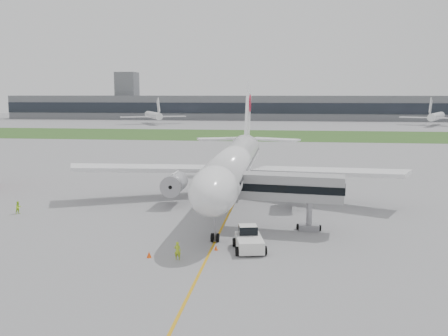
# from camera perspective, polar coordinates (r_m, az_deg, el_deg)

# --- Properties ---
(ground) EXTENTS (600.00, 600.00, 0.00)m
(ground) POSITION_cam_1_polar(r_m,az_deg,el_deg) (66.97, 0.82, -4.71)
(ground) COLOR #97979A
(ground) RESTS_ON ground
(apron_markings) EXTENTS (70.00, 70.00, 0.04)m
(apron_markings) POSITION_cam_1_polar(r_m,az_deg,el_deg) (62.15, 0.30, -5.76)
(apron_markings) COLOR #CF9312
(apron_markings) RESTS_ON ground
(grass_strip) EXTENTS (600.00, 50.00, 0.02)m
(grass_strip) POSITION_cam_1_polar(r_m,az_deg,el_deg) (185.56, 5.00, 3.76)
(grass_strip) COLOR #305821
(grass_strip) RESTS_ON ground
(terminal_building) EXTENTS (320.00, 22.30, 14.00)m
(terminal_building) POSITION_cam_1_polar(r_m,az_deg,el_deg) (294.86, 5.89, 6.87)
(terminal_building) COLOR slate
(terminal_building) RESTS_ON ground
(control_tower) EXTENTS (12.00, 12.00, 56.00)m
(control_tower) POSITION_cam_1_polar(r_m,az_deg,el_deg) (312.70, -10.92, 5.57)
(control_tower) COLOR slate
(control_tower) RESTS_ON ground
(airliner) EXTENTS (48.13, 53.95, 17.88)m
(airliner) POSITION_cam_1_polar(r_m,az_deg,el_deg) (70.70, 1.28, 0.66)
(airliner) COLOR white
(airliner) RESTS_ON ground
(pushback_tug) EXTENTS (3.69, 4.81, 2.25)m
(pushback_tug) POSITION_cam_1_polar(r_m,az_deg,el_deg) (49.83, 2.86, -8.16)
(pushback_tug) COLOR white
(pushback_tug) RESTS_ON ground
(jet_bridge) EXTENTS (14.40, 4.61, 6.58)m
(jet_bridge) POSITION_cam_1_polar(r_m,az_deg,el_deg) (56.38, 5.96, -2.22)
(jet_bridge) COLOR #979799
(jet_bridge) RESTS_ON ground
(safety_cone_left) EXTENTS (0.45, 0.45, 0.62)m
(safety_cone_left) POSITION_cam_1_polar(r_m,az_deg,el_deg) (48.17, -8.57, -9.74)
(safety_cone_left) COLOR #FF4D0D
(safety_cone_left) RESTS_ON ground
(safety_cone_right) EXTENTS (0.37, 0.37, 0.51)m
(safety_cone_right) POSITION_cam_1_polar(r_m,az_deg,el_deg) (49.84, -0.92, -9.09)
(safety_cone_right) COLOR #FF4D0D
(safety_cone_right) RESTS_ON ground
(ground_crew_near) EXTENTS (0.64, 0.43, 1.74)m
(ground_crew_near) POSITION_cam_1_polar(r_m,az_deg,el_deg) (47.09, -5.34, -9.40)
(ground_crew_near) COLOR #A7C721
(ground_crew_near) RESTS_ON ground
(ground_crew_far) EXTENTS (0.92, 0.99, 1.63)m
(ground_crew_far) POSITION_cam_1_polar(r_m,az_deg,el_deg) (69.45, -22.45, -4.19)
(ground_crew_far) COLOR #BBF428
(ground_crew_far) RESTS_ON ground
(distant_aircraft_left) EXTENTS (42.45, 40.72, 12.59)m
(distant_aircraft_left) POSITION_cam_1_polar(r_m,az_deg,el_deg) (255.56, -8.07, 5.01)
(distant_aircraft_left) COLOR white
(distant_aircraft_left) RESTS_ON ground
(distant_aircraft_right) EXTENTS (42.68, 40.69, 12.82)m
(distant_aircraft_right) POSITION_cam_1_polar(r_m,az_deg,el_deg) (260.14, 23.05, 4.47)
(distant_aircraft_right) COLOR white
(distant_aircraft_right) RESTS_ON ground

